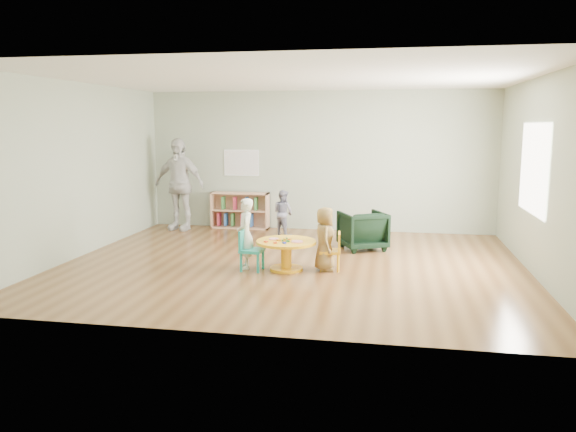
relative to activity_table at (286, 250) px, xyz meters
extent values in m
plane|color=brown|center=(0.02, 0.36, -0.31)|extent=(7.00, 7.00, 0.00)
cube|color=white|center=(0.02, 0.36, 2.44)|extent=(7.00, 6.00, 0.10)
cube|color=#9AA78F|center=(0.02, 3.36, 1.09)|extent=(7.00, 0.10, 2.80)
cube|color=#9AA78F|center=(0.02, -2.64, 1.09)|extent=(7.00, 0.10, 2.80)
cube|color=#9AA78F|center=(-3.48, 0.36, 1.09)|extent=(0.10, 6.00, 2.80)
cube|color=#9AA78F|center=(3.52, 0.36, 1.09)|extent=(0.10, 6.00, 2.80)
cube|color=white|center=(3.50, 0.66, 1.19)|extent=(0.02, 1.60, 1.30)
cylinder|color=yellow|center=(0.00, 0.00, -0.10)|extent=(0.16, 0.16, 0.40)
cylinder|color=yellow|center=(0.00, 0.00, -0.29)|extent=(0.49, 0.49, 0.04)
cylinder|color=yellow|center=(0.00, 0.00, 0.12)|extent=(0.88, 0.88, 0.04)
cylinder|color=pink|center=(-0.20, 0.05, 0.14)|extent=(0.15, 0.15, 0.02)
cylinder|color=pink|center=(0.18, -0.08, 0.14)|extent=(0.17, 0.17, 0.02)
cylinder|color=yellow|center=(-0.02, -0.02, 0.16)|extent=(0.07, 0.13, 0.04)
cylinder|color=#137036|center=(-0.04, -0.10, 0.16)|extent=(0.03, 0.05, 0.02)
cylinder|color=#137036|center=(0.00, 0.06, 0.16)|extent=(0.03, 0.05, 0.02)
cube|color=#EA3D16|center=(-0.27, -0.16, 0.14)|extent=(0.07, 0.06, 0.02)
cube|color=orange|center=(0.03, 0.07, 0.14)|extent=(0.05, 0.05, 0.02)
cube|color=#1B2BCD|center=(0.01, -0.20, 0.14)|extent=(0.07, 0.07, 0.02)
cube|color=#137036|center=(0.03, -0.06, 0.14)|extent=(0.07, 0.07, 0.02)
cube|color=#EA3D16|center=(-0.12, -0.21, 0.14)|extent=(0.05, 0.05, 0.02)
cube|color=orange|center=(-0.11, -0.02, 0.14)|extent=(0.07, 0.07, 0.02)
cube|color=teal|center=(-0.49, -0.12, -0.01)|extent=(0.34, 0.34, 0.04)
cube|color=teal|center=(-0.63, -0.11, 0.16)|extent=(0.05, 0.32, 0.28)
cylinder|color=teal|center=(-0.61, 0.02, -0.17)|extent=(0.04, 0.04, 0.28)
cylinder|color=teal|center=(-0.63, -0.24, -0.17)|extent=(0.04, 0.04, 0.28)
cylinder|color=teal|center=(-0.35, 0.00, -0.17)|extent=(0.04, 0.04, 0.28)
cylinder|color=teal|center=(-0.37, -0.25, -0.17)|extent=(0.04, 0.04, 0.28)
cube|color=yellow|center=(0.64, 0.11, -0.02)|extent=(0.33, 0.33, 0.04)
cube|color=yellow|center=(0.77, 0.12, 0.13)|extent=(0.06, 0.30, 0.26)
cylinder|color=yellow|center=(0.77, 0.00, -0.18)|extent=(0.04, 0.04, 0.26)
cylinder|color=yellow|center=(0.75, 0.24, -0.18)|extent=(0.04, 0.04, 0.26)
cylinder|color=yellow|center=(0.53, -0.02, -0.18)|extent=(0.04, 0.04, 0.26)
cylinder|color=yellow|center=(0.51, 0.22, -0.18)|extent=(0.04, 0.04, 0.26)
cube|color=tan|center=(-2.16, 3.19, 0.07)|extent=(0.03, 0.30, 0.75)
cube|color=tan|center=(-0.99, 3.19, 0.07)|extent=(0.03, 0.30, 0.75)
cube|color=tan|center=(-1.58, 3.19, -0.29)|extent=(1.20, 0.30, 0.03)
cube|color=tan|center=(-1.58, 3.19, 0.43)|extent=(1.20, 0.30, 0.03)
cube|color=tan|center=(-1.58, 3.19, 0.07)|extent=(1.14, 0.28, 0.03)
cube|color=tan|center=(-1.58, 3.33, 0.07)|extent=(1.20, 0.02, 0.75)
cube|color=#BF334A|center=(-2.03, 3.17, -0.13)|extent=(0.04, 0.18, 0.26)
cube|color=#376AC3|center=(-1.88, 3.17, -0.13)|extent=(0.04, 0.18, 0.26)
cube|color=#428F44|center=(-1.73, 3.17, -0.13)|extent=(0.04, 0.18, 0.26)
cube|color=#BF334A|center=(-1.53, 3.17, -0.13)|extent=(0.04, 0.18, 0.26)
cube|color=#376AC3|center=(-1.33, 3.17, -0.13)|extent=(0.04, 0.18, 0.26)
cube|color=#428F44|center=(-1.93, 3.17, 0.22)|extent=(0.04, 0.18, 0.26)
cube|color=#BF334A|center=(-1.68, 3.17, 0.22)|extent=(0.04, 0.18, 0.26)
cube|color=#376AC3|center=(-1.43, 3.17, 0.22)|extent=(0.04, 0.18, 0.26)
cube|color=#428F44|center=(-1.23, 3.17, 0.22)|extent=(0.04, 0.18, 0.26)
cube|color=white|center=(-1.58, 3.34, 1.04)|extent=(0.74, 0.01, 0.54)
cube|color=red|center=(-1.58, 3.34, 1.04)|extent=(0.70, 0.00, 0.50)
imported|color=black|center=(1.03, 1.62, 0.03)|extent=(0.95, 0.96, 0.66)
imported|color=white|center=(-0.62, -0.01, 0.22)|extent=(0.35, 0.44, 1.05)
imported|color=gold|center=(0.56, 0.09, 0.16)|extent=(0.37, 0.50, 0.94)
imported|color=#1B1C45|center=(-0.56, 2.60, 0.14)|extent=(0.54, 0.51, 0.88)
imported|color=silver|center=(-2.76, 2.82, 0.63)|extent=(1.15, 0.63, 1.87)
camera|label=1|loc=(1.50, -7.93, 1.81)|focal=35.00mm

